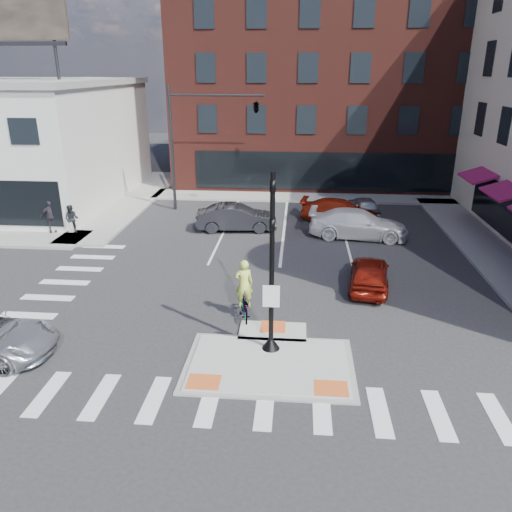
# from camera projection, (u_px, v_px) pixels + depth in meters

# --- Properties ---
(ground) EXTENTS (120.00, 120.00, 0.00)m
(ground) POSITION_uv_depth(u_px,v_px,m) (270.00, 358.00, 16.45)
(ground) COLOR #28282B
(ground) RESTS_ON ground
(refuge_island) EXTENTS (5.40, 4.65, 0.13)m
(refuge_island) POSITION_uv_depth(u_px,v_px,m) (270.00, 361.00, 16.19)
(refuge_island) COLOR gray
(refuge_island) RESTS_ON ground
(sidewalk_nw) EXTENTS (23.50, 20.50, 0.15)m
(sidewalk_nw) POSITION_uv_depth(u_px,v_px,m) (24.00, 216.00, 32.02)
(sidewalk_nw) COLOR gray
(sidewalk_nw) RESTS_ON ground
(sidewalk_e) EXTENTS (3.00, 24.00, 0.15)m
(sidewalk_e) POSITION_uv_depth(u_px,v_px,m) (498.00, 258.00, 24.88)
(sidewalk_e) COLOR gray
(sidewalk_e) RESTS_ON ground
(sidewalk_n) EXTENTS (26.00, 3.00, 0.15)m
(sidewalk_n) POSITION_uv_depth(u_px,v_px,m) (328.00, 197.00, 36.70)
(sidewalk_n) COLOR gray
(sidewalk_n) RESTS_ON ground
(building_n) EXTENTS (24.40, 18.40, 15.50)m
(building_n) POSITION_uv_depth(u_px,v_px,m) (327.00, 83.00, 43.30)
(building_n) COLOR #511F19
(building_n) RESTS_ON ground
(building_far_left) EXTENTS (10.00, 12.00, 10.00)m
(building_far_left) POSITION_uv_depth(u_px,v_px,m) (263.00, 102.00, 63.51)
(building_far_left) COLOR slate
(building_far_left) RESTS_ON ground
(building_far_right) EXTENTS (12.00, 12.00, 12.00)m
(building_far_right) POSITION_uv_depth(u_px,v_px,m) (365.00, 93.00, 63.98)
(building_far_right) COLOR brown
(building_far_right) RESTS_ON ground
(signal_pole) EXTENTS (0.60, 0.60, 5.98)m
(signal_pole) POSITION_uv_depth(u_px,v_px,m) (271.00, 288.00, 15.99)
(signal_pole) COLOR black
(signal_pole) RESTS_ON refuge_island
(mast_arm_signal) EXTENTS (6.10, 2.24, 8.00)m
(mast_arm_signal) POSITION_uv_depth(u_px,v_px,m) (233.00, 115.00, 31.33)
(mast_arm_signal) COLOR black
(mast_arm_signal) RESTS_ON ground
(red_sedan) EXTENTS (2.17, 4.22, 1.37)m
(red_sedan) POSITION_uv_depth(u_px,v_px,m) (369.00, 273.00, 21.49)
(red_sedan) COLOR maroon
(red_sedan) RESTS_ON ground
(white_pickup) EXTENTS (5.67, 2.78, 1.59)m
(white_pickup) POSITION_uv_depth(u_px,v_px,m) (358.00, 224.00, 27.91)
(white_pickup) COLOR white
(white_pickup) RESTS_ON ground
(bg_car_dark) EXTENTS (4.81, 2.08, 1.54)m
(bg_car_dark) POSITION_uv_depth(u_px,v_px,m) (236.00, 218.00, 29.18)
(bg_car_dark) COLOR #28282D
(bg_car_dark) RESTS_ON ground
(bg_car_silver) EXTENTS (2.04, 3.92, 1.27)m
(bg_car_silver) POSITION_uv_depth(u_px,v_px,m) (363.00, 206.00, 32.16)
(bg_car_silver) COLOR #ADAFB5
(bg_car_silver) RESTS_ON ground
(bg_car_red) EXTENTS (5.07, 2.77, 1.39)m
(bg_car_red) POSITION_uv_depth(u_px,v_px,m) (340.00, 211.00, 30.85)
(bg_car_red) COLOR maroon
(bg_car_red) RESTS_ON ground
(cyclist) EXTENTS (0.99, 1.97, 2.34)m
(cyclist) POSITION_uv_depth(u_px,v_px,m) (244.00, 298.00, 18.87)
(cyclist) COLOR #3F3F44
(cyclist) RESTS_ON ground
(pedestrian_a) EXTENTS (0.83, 0.68, 1.61)m
(pedestrian_a) POSITION_uv_depth(u_px,v_px,m) (72.00, 219.00, 28.26)
(pedestrian_a) COLOR black
(pedestrian_a) RESTS_ON sidewalk_nw
(pedestrian_b) EXTENTS (1.16, 0.96, 1.86)m
(pedestrian_b) POSITION_uv_depth(u_px,v_px,m) (51.00, 216.00, 28.32)
(pedestrian_b) COLOR #342D38
(pedestrian_b) RESTS_ON sidewalk_nw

